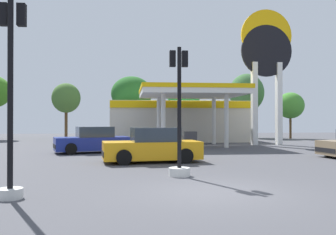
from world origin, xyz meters
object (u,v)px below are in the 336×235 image
station_pole_sign (266,60)px  car_0 (152,146)px  tree_3 (184,100)px  traffic_signal_0 (11,111)px  tree_1 (66,98)px  tree_5 (290,106)px  traffic_signal_1 (179,130)px  tree_4 (247,93)px  car_1 (93,141)px  tree_2 (132,94)px

station_pole_sign → car_0: (-9.80, -10.86, -6.03)m
tree_3 → traffic_signal_0: bearing=-106.6°
station_pole_sign → tree_1: station_pole_sign is taller
station_pole_sign → tree_3: (-4.90, 11.56, -2.61)m
car_0 → tree_1: bearing=109.8°
tree_3 → tree_5: 11.48m
traffic_signal_0 → tree_5: bearing=54.1°
traffic_signal_1 → tree_1: 26.12m
tree_4 → tree_3: bearing=-175.0°
traffic_signal_0 → tree_5: 34.44m
traffic_signal_1 → tree_4: 29.93m
traffic_signal_1 → tree_4: size_ratio=0.63×
tree_1 → tree_4: (19.57, 2.66, 0.90)m
traffic_signal_0 → tree_5: (20.20, 27.86, 1.34)m
traffic_signal_0 → tree_4: bearing=62.0°
traffic_signal_0 → tree_5: size_ratio=1.02×
traffic_signal_0 → tree_1: bearing=96.8°
car_1 → tree_5: bearing=37.7°
traffic_signal_0 → traffic_signal_1: (4.70, 3.18, -0.59)m
car_0 → traffic_signal_1: (0.67, -4.33, 0.87)m
tree_1 → traffic_signal_0: bearing=-83.2°
station_pole_sign → tree_3: size_ratio=1.78×
car_0 → traffic_signal_1: size_ratio=1.04×
traffic_signal_1 → tree_2: bearing=93.2°
traffic_signal_1 → traffic_signal_0: bearing=-145.9°
tree_1 → tree_5: size_ratio=1.15×
station_pole_sign → car_0: size_ratio=2.29×
car_1 → tree_1: tree_1 is taller
car_0 → tree_3: (4.90, 22.41, 3.42)m
station_pole_sign → traffic_signal_1: 18.45m
tree_2 → traffic_signal_1: bearing=-86.8°
station_pole_sign → tree_3: station_pole_sign is taller
station_pole_sign → tree_1: (-17.14, 9.55, -2.59)m
tree_2 → tree_3: bearing=9.1°
car_0 → tree_4: size_ratio=0.65×
tree_2 → tree_4: size_ratio=0.91×
traffic_signal_1 → tree_3: (4.22, 26.74, 2.54)m
traffic_signal_0 → tree_4: tree_4 is taller
station_pole_sign → tree_2: (-10.59, 10.65, -1.99)m
car_1 → traffic_signal_0: (-0.77, -12.87, 1.48)m
car_0 → car_1: size_ratio=1.00×
tree_4 → tree_5: 5.03m
tree_4 → car_0: bearing=-117.9°
tree_3 → tree_1: bearing=-170.7°
traffic_signal_1 → tree_5: (15.50, 24.67, 1.93)m
tree_1 → car_1: bearing=-74.8°
traffic_signal_0 → tree_5: traffic_signal_0 is taller
tree_4 → tree_5: bearing=-34.6°
station_pole_sign → traffic_signal_0: (-13.83, -18.37, -4.57)m
car_1 → tree_1: (-4.08, 15.05, 3.46)m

